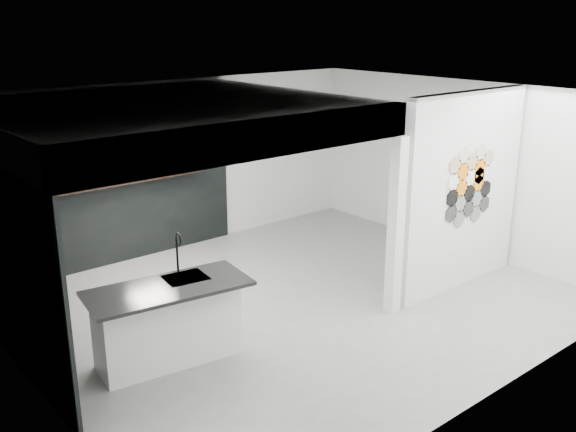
{
  "coord_description": "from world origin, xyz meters",
  "views": [
    {
      "loc": [
        -5.24,
        -6.11,
        3.75
      ],
      "look_at": [
        0.1,
        0.3,
        1.15
      ],
      "focal_mm": 40.0,
      "sensor_mm": 36.0,
      "label": 1
    }
  ],
  "objects_px": {
    "kitchen_island": "(168,322)",
    "glass_vase": "(191,166)",
    "stockpot": "(30,191)",
    "utensil_cup": "(68,188)",
    "partition_panel": "(463,191)",
    "kettle": "(175,169)",
    "wall_basin": "(30,288)",
    "glass_bowl": "(191,167)",
    "bottle_dark": "(111,178)"
  },
  "relations": [
    {
      "from": "partition_panel",
      "to": "bottle_dark",
      "type": "relative_size",
      "value": 15.34
    },
    {
      "from": "kitchen_island",
      "to": "bottle_dark",
      "type": "distance_m",
      "value": 3.36
    },
    {
      "from": "kitchen_island",
      "to": "wall_basin",
      "type": "bearing_deg",
      "value": 144.77
    },
    {
      "from": "glass_bowl",
      "to": "kitchen_island",
      "type": "bearing_deg",
      "value": -125.99
    },
    {
      "from": "kettle",
      "to": "bottle_dark",
      "type": "height_order",
      "value": "bottle_dark"
    },
    {
      "from": "kettle",
      "to": "wall_basin",
      "type": "bearing_deg",
      "value": -127.5
    },
    {
      "from": "partition_panel",
      "to": "glass_bowl",
      "type": "relative_size",
      "value": 17.53
    },
    {
      "from": "kitchen_island",
      "to": "glass_vase",
      "type": "bearing_deg",
      "value": 61.9
    },
    {
      "from": "glass_vase",
      "to": "bottle_dark",
      "type": "xyz_separation_m",
      "value": [
        -1.41,
        0.0,
        0.03
      ]
    },
    {
      "from": "bottle_dark",
      "to": "partition_panel",
      "type": "bearing_deg",
      "value": -47.96
    },
    {
      "from": "kettle",
      "to": "glass_vase",
      "type": "relative_size",
      "value": 1.26
    },
    {
      "from": "stockpot",
      "to": "bottle_dark",
      "type": "height_order",
      "value": "stockpot"
    },
    {
      "from": "partition_panel",
      "to": "utensil_cup",
      "type": "height_order",
      "value": "partition_panel"
    },
    {
      "from": "partition_panel",
      "to": "glass_bowl",
      "type": "xyz_separation_m",
      "value": [
        -2.08,
        3.87,
        -0.02
      ]
    },
    {
      "from": "wall_basin",
      "to": "utensil_cup",
      "type": "bearing_deg",
      "value": 57.78
    },
    {
      "from": "bottle_dark",
      "to": "utensil_cup",
      "type": "xyz_separation_m",
      "value": [
        -0.68,
        0.0,
        -0.04
      ]
    },
    {
      "from": "kitchen_island",
      "to": "glass_vase",
      "type": "relative_size",
      "value": 14.74
    },
    {
      "from": "wall_basin",
      "to": "stockpot",
      "type": "bearing_deg",
      "value": 69.75
    },
    {
      "from": "kettle",
      "to": "glass_vase",
      "type": "height_order",
      "value": "kettle"
    },
    {
      "from": "partition_panel",
      "to": "bottle_dark",
      "type": "height_order",
      "value": "partition_panel"
    },
    {
      "from": "partition_panel",
      "to": "kitchen_island",
      "type": "xyz_separation_m",
      "value": [
        -4.34,
        0.75,
        -0.92
      ]
    },
    {
      "from": "stockpot",
      "to": "utensil_cup",
      "type": "bearing_deg",
      "value": 0.0
    },
    {
      "from": "wall_basin",
      "to": "kitchen_island",
      "type": "relative_size",
      "value": 0.32
    },
    {
      "from": "kitchen_island",
      "to": "bottle_dark",
      "type": "height_order",
      "value": "bottle_dark"
    },
    {
      "from": "glass_bowl",
      "to": "bottle_dark",
      "type": "bearing_deg",
      "value": 180.0
    },
    {
      "from": "utensil_cup",
      "to": "glass_bowl",
      "type": "bearing_deg",
      "value": 0.0
    },
    {
      "from": "partition_panel",
      "to": "kettle",
      "type": "bearing_deg",
      "value": 121.67
    },
    {
      "from": "partition_panel",
      "to": "stockpot",
      "type": "distance_m",
      "value": 6.09
    },
    {
      "from": "glass_bowl",
      "to": "bottle_dark",
      "type": "distance_m",
      "value": 1.41
    },
    {
      "from": "glass_bowl",
      "to": "glass_vase",
      "type": "xyz_separation_m",
      "value": [
        0.0,
        0.0,
        0.01
      ]
    },
    {
      "from": "kitchen_island",
      "to": "glass_vase",
      "type": "distance_m",
      "value": 3.96
    },
    {
      "from": "stockpot",
      "to": "bottle_dark",
      "type": "bearing_deg",
      "value": 0.0
    },
    {
      "from": "stockpot",
      "to": "utensil_cup",
      "type": "height_order",
      "value": "stockpot"
    },
    {
      "from": "glass_vase",
      "to": "kitchen_island",
      "type": "bearing_deg",
      "value": -125.99
    },
    {
      "from": "partition_panel",
      "to": "glass_vase",
      "type": "xyz_separation_m",
      "value": [
        -2.08,
        3.87,
        -0.02
      ]
    },
    {
      "from": "glass_vase",
      "to": "glass_bowl",
      "type": "bearing_deg",
      "value": 180.0
    },
    {
      "from": "wall_basin",
      "to": "glass_bowl",
      "type": "distance_m",
      "value": 4.0
    },
    {
      "from": "partition_panel",
      "to": "stockpot",
      "type": "height_order",
      "value": "partition_panel"
    },
    {
      "from": "wall_basin",
      "to": "glass_vase",
      "type": "relative_size",
      "value": 4.73
    },
    {
      "from": "partition_panel",
      "to": "kettle",
      "type": "xyz_separation_m",
      "value": [
        -2.38,
        3.87,
        -0.01
      ]
    },
    {
      "from": "partition_panel",
      "to": "stockpot",
      "type": "bearing_deg",
      "value": 140.59
    },
    {
      "from": "glass_bowl",
      "to": "stockpot",
      "type": "bearing_deg",
      "value": 180.0
    },
    {
      "from": "glass_vase",
      "to": "bottle_dark",
      "type": "relative_size",
      "value": 0.69
    },
    {
      "from": "utensil_cup",
      "to": "glass_vase",
      "type": "bearing_deg",
      "value": 0.0
    },
    {
      "from": "stockpot",
      "to": "bottle_dark",
      "type": "distance_m",
      "value": 1.22
    },
    {
      "from": "glass_vase",
      "to": "kettle",
      "type": "bearing_deg",
      "value": 180.0
    },
    {
      "from": "glass_bowl",
      "to": "bottle_dark",
      "type": "height_order",
      "value": "bottle_dark"
    },
    {
      "from": "kettle",
      "to": "partition_panel",
      "type": "bearing_deg",
      "value": -39.66
    },
    {
      "from": "partition_panel",
      "to": "kettle",
      "type": "height_order",
      "value": "partition_panel"
    },
    {
      "from": "kitchen_island",
      "to": "glass_vase",
      "type": "height_order",
      "value": "glass_vase"
    }
  ]
}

